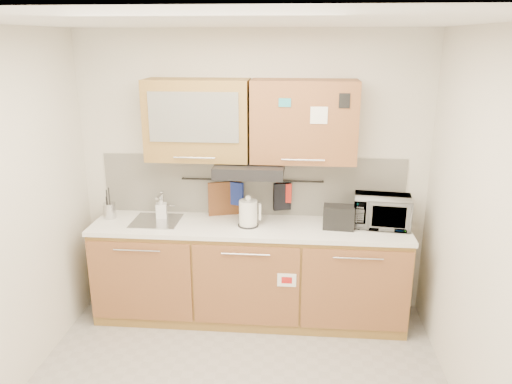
# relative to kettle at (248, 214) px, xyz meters

# --- Properties ---
(ceiling) EXTENTS (3.20, 3.20, 0.00)m
(ceiling) POSITION_rel_kettle_xyz_m (0.00, -1.16, 1.57)
(ceiling) COLOR white
(ceiling) RESTS_ON wall_back
(wall_back) EXTENTS (3.20, 0.00, 3.20)m
(wall_back) POSITION_rel_kettle_xyz_m (0.00, 0.34, 0.27)
(wall_back) COLOR silver
(wall_back) RESTS_ON ground
(wall_right) EXTENTS (0.00, 3.00, 3.00)m
(wall_right) POSITION_rel_kettle_xyz_m (1.60, -1.16, 0.27)
(wall_right) COLOR silver
(wall_right) RESTS_ON ground
(base_cabinet) EXTENTS (2.80, 0.64, 0.88)m
(base_cabinet) POSITION_rel_kettle_xyz_m (0.00, 0.03, -0.63)
(base_cabinet) COLOR #A77E3B
(base_cabinet) RESTS_ON floor
(countertop) EXTENTS (2.82, 0.62, 0.04)m
(countertop) POSITION_rel_kettle_xyz_m (0.00, 0.03, -0.13)
(countertop) COLOR white
(countertop) RESTS_ON base_cabinet
(backsplash) EXTENTS (2.80, 0.02, 0.56)m
(backsplash) POSITION_rel_kettle_xyz_m (0.00, 0.32, 0.17)
(backsplash) COLOR silver
(backsplash) RESTS_ON countertop
(upper_cabinets) EXTENTS (1.82, 0.37, 0.70)m
(upper_cabinets) POSITION_rel_kettle_xyz_m (-0.00, 0.16, 0.80)
(upper_cabinets) COLOR #A77E3B
(upper_cabinets) RESTS_ON wall_back
(range_hood) EXTENTS (0.60, 0.46, 0.10)m
(range_hood) POSITION_rel_kettle_xyz_m (0.00, 0.09, 0.39)
(range_hood) COLOR black
(range_hood) RESTS_ON upper_cabinets
(sink) EXTENTS (0.42, 0.40, 0.26)m
(sink) POSITION_rel_kettle_xyz_m (-0.84, 0.04, -0.11)
(sink) COLOR silver
(sink) RESTS_ON countertop
(utensil_rail) EXTENTS (1.30, 0.02, 0.02)m
(utensil_rail) POSITION_rel_kettle_xyz_m (0.00, 0.29, 0.23)
(utensil_rail) COLOR black
(utensil_rail) RESTS_ON backsplash
(utensil_crock) EXTENTS (0.15, 0.15, 0.29)m
(utensil_crock) POSITION_rel_kettle_xyz_m (-1.30, 0.09, -0.04)
(utensil_crock) COLOR #B5B6BA
(utensil_crock) RESTS_ON countertop
(kettle) EXTENTS (0.21, 0.19, 0.28)m
(kettle) POSITION_rel_kettle_xyz_m (0.00, 0.00, 0.00)
(kettle) COLOR silver
(kettle) RESTS_ON countertop
(toaster) EXTENTS (0.28, 0.18, 0.20)m
(toaster) POSITION_rel_kettle_xyz_m (0.79, 0.01, -0.01)
(toaster) COLOR black
(toaster) RESTS_ON countertop
(microwave) EXTENTS (0.52, 0.38, 0.27)m
(microwave) POSITION_rel_kettle_xyz_m (1.17, 0.10, 0.02)
(microwave) COLOR #999999
(microwave) RESTS_ON countertop
(soap_bottle) EXTENTS (0.11, 0.11, 0.21)m
(soap_bottle) POSITION_rel_kettle_xyz_m (-0.82, 0.12, -0.01)
(soap_bottle) COLOR #999999
(soap_bottle) RESTS_ON countertop
(cutting_board) EXTENTS (0.31, 0.11, 0.39)m
(cutting_board) POSITION_rel_kettle_xyz_m (-0.25, 0.27, 0.01)
(cutting_board) COLOR brown
(cutting_board) RESTS_ON utensil_rail
(oven_mitt) EXTENTS (0.13, 0.07, 0.22)m
(oven_mitt) POSITION_rel_kettle_xyz_m (-0.14, 0.27, 0.10)
(oven_mitt) COLOR navy
(oven_mitt) RESTS_ON utensil_rail
(dark_pouch) EXTENTS (0.17, 0.09, 0.25)m
(dark_pouch) POSITION_rel_kettle_xyz_m (0.29, 0.27, 0.08)
(dark_pouch) COLOR black
(dark_pouch) RESTS_ON utensil_rail
(pot_holder) EXTENTS (0.15, 0.04, 0.18)m
(pot_holder) POSITION_rel_kettle_xyz_m (0.30, 0.27, 0.12)
(pot_holder) COLOR red
(pot_holder) RESTS_ON utensil_rail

